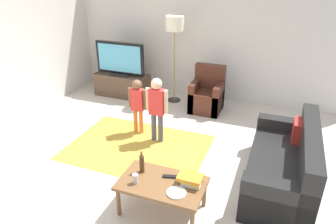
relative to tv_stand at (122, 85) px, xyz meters
name	(u,v)px	position (x,y,z in m)	size (l,w,h in m)	color
ground	(153,169)	(1.74, -2.30, -0.24)	(7.80, 7.80, 0.00)	beige
wall_back	(209,35)	(1.74, 0.70, 1.11)	(6.00, 0.12, 2.70)	silver
area_rug	(138,147)	(1.27, -1.85, -0.24)	(2.20, 1.60, 0.01)	#B28C33
tv_stand	(122,85)	(0.00, 0.00, 0.00)	(1.20, 0.44, 0.50)	#4C3828
tv	(120,59)	(0.00, -0.02, 0.60)	(1.10, 0.28, 0.71)	black
couch	(287,167)	(3.53, -2.00, 0.05)	(0.80, 1.80, 0.86)	black
armchair	(207,96)	(1.95, -0.04, 0.05)	(0.60, 0.60, 0.90)	#472319
floor_lamp	(175,28)	(1.17, 0.15, 1.30)	(0.36, 0.36, 1.78)	#262626
child_near_tv	(137,102)	(1.07, -1.39, 0.34)	(0.33, 0.16, 0.98)	orange
child_center	(157,105)	(1.49, -1.54, 0.42)	(0.37, 0.18, 1.11)	#4C4C59
coffee_table	(162,186)	(2.18, -3.03, 0.13)	(1.00, 0.60, 0.42)	brown
book_stack	(191,179)	(2.50, -2.92, 0.23)	(0.28, 0.24, 0.11)	white
bottle	(142,164)	(1.88, -2.93, 0.29)	(0.06, 0.06, 0.29)	#4C3319
tv_remote	(170,176)	(2.23, -2.91, 0.19)	(0.17, 0.05, 0.02)	black
soda_can	(135,179)	(1.90, -3.15, 0.24)	(0.07, 0.07, 0.12)	silver
plate	(176,193)	(2.40, -3.15, 0.18)	(0.22, 0.22, 0.02)	white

